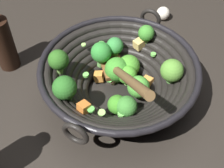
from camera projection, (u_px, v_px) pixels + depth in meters
name	position (u px, v px, depth m)	size (l,w,h in m)	color
ground_plane	(119.00, 95.00, 0.72)	(4.00, 4.00, 0.00)	#28231E
wok	(119.00, 76.00, 0.67)	(0.38, 0.35, 0.20)	black
soy_sauce_bottle	(3.00, 42.00, 0.73)	(0.05, 0.05, 0.19)	black
garlic_bulb	(163.00, 13.00, 0.90)	(0.04, 0.04, 0.04)	silver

